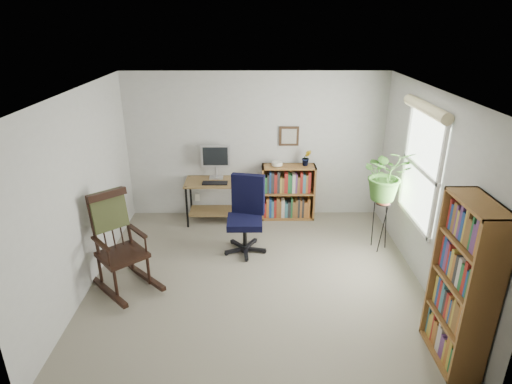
{
  "coord_description": "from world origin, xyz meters",
  "views": [
    {
      "loc": [
        -0.04,
        -4.75,
        3.17
      ],
      "look_at": [
        0.0,
        0.4,
        1.05
      ],
      "focal_mm": 30.0,
      "sensor_mm": 36.0,
      "label": 1
    }
  ],
  "objects_px": {
    "desk": "(216,201)",
    "tall_bookshelf": "(463,285)",
    "office_chair": "(245,216)",
    "rocking_chair": "(121,242)",
    "low_bookshelf": "(288,192)"
  },
  "relations": [
    {
      "from": "desk",
      "to": "tall_bookshelf",
      "type": "xyz_separation_m",
      "value": [
        2.56,
        -3.1,
        0.49
      ]
    },
    {
      "from": "tall_bookshelf",
      "to": "office_chair",
      "type": "bearing_deg",
      "value": 134.85
    },
    {
      "from": "desk",
      "to": "rocking_chair",
      "type": "height_order",
      "value": "rocking_chair"
    },
    {
      "from": "low_bookshelf",
      "to": "rocking_chair",
      "type": "bearing_deg",
      "value": -137.83
    },
    {
      "from": "rocking_chair",
      "to": "low_bookshelf",
      "type": "xyz_separation_m",
      "value": [
        2.2,
        1.99,
        -0.16
      ]
    },
    {
      "from": "desk",
      "to": "low_bookshelf",
      "type": "xyz_separation_m",
      "value": [
        1.19,
        0.12,
        0.11
      ]
    },
    {
      "from": "rocking_chair",
      "to": "tall_bookshelf",
      "type": "relative_size",
      "value": 0.74
    },
    {
      "from": "low_bookshelf",
      "to": "tall_bookshelf",
      "type": "distance_m",
      "value": 3.53
    },
    {
      "from": "office_chair",
      "to": "low_bookshelf",
      "type": "bearing_deg",
      "value": 70.72
    },
    {
      "from": "desk",
      "to": "tall_bookshelf",
      "type": "bearing_deg",
      "value": -50.45
    },
    {
      "from": "tall_bookshelf",
      "to": "desk",
      "type": "bearing_deg",
      "value": 129.55
    },
    {
      "from": "desk",
      "to": "tall_bookshelf",
      "type": "distance_m",
      "value": 4.06
    },
    {
      "from": "office_chair",
      "to": "tall_bookshelf",
      "type": "distance_m",
      "value": 2.96
    },
    {
      "from": "office_chair",
      "to": "low_bookshelf",
      "type": "height_order",
      "value": "office_chair"
    },
    {
      "from": "office_chair",
      "to": "rocking_chair",
      "type": "xyz_separation_m",
      "value": [
        -1.49,
        -0.85,
        0.06
      ]
    }
  ]
}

